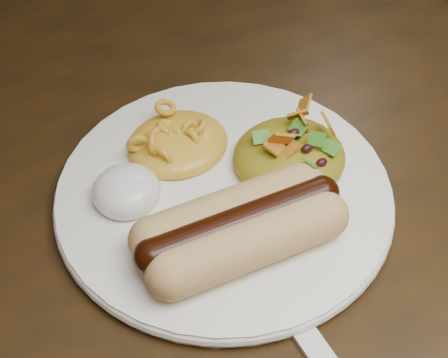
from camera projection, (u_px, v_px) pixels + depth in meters
table at (292, 183)px, 0.63m from camera, size 1.60×0.90×0.75m
plate at (224, 194)px, 0.49m from camera, size 0.31×0.31×0.01m
hotdog at (240, 227)px, 0.44m from camera, size 0.12×0.07×0.03m
mac_and_cheese at (177, 133)px, 0.50m from camera, size 0.09×0.09×0.03m
sour_cream at (125, 185)px, 0.46m from camera, size 0.06×0.06×0.03m
taco_salad at (290, 149)px, 0.49m from camera, size 0.08×0.08×0.04m
fork at (314, 346)px, 0.41m from camera, size 0.03×0.14×0.00m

